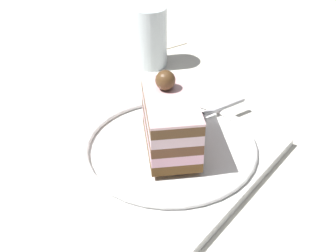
# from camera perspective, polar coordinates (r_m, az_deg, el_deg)

# --- Properties ---
(ground_plane) EXTENTS (2.40, 2.40, 0.00)m
(ground_plane) POSITION_cam_1_polar(r_m,az_deg,el_deg) (0.55, 2.68, -5.14)
(ground_plane) COLOR silver
(dessert_plate) EXTENTS (0.24, 0.24, 0.02)m
(dessert_plate) POSITION_cam_1_polar(r_m,az_deg,el_deg) (0.56, -0.00, -3.37)
(dessert_plate) COLOR white
(dessert_plate) RESTS_ON ground_plane
(cake_slice) EXTENTS (0.13, 0.12, 0.09)m
(cake_slice) POSITION_cam_1_polar(r_m,az_deg,el_deg) (0.53, 0.00, 0.47)
(cake_slice) COLOR brown
(cake_slice) RESTS_ON dessert_plate
(fork) EXTENTS (0.04, 0.11, 0.00)m
(fork) POSITION_cam_1_polar(r_m,az_deg,el_deg) (0.61, 5.34, 1.77)
(fork) COLOR silver
(fork) RESTS_ON dessert_plate
(drink_glass_near) EXTENTS (0.06, 0.06, 0.10)m
(drink_glass_near) POSITION_cam_1_polar(r_m,az_deg,el_deg) (0.76, -2.35, 11.11)
(drink_glass_near) COLOR silver
(drink_glass_near) RESTS_ON ground_plane
(folded_napkin) EXTENTS (0.12, 0.09, 0.00)m
(folded_napkin) POSITION_cam_1_polar(r_m,az_deg,el_deg) (0.88, -1.36, 11.36)
(folded_napkin) COLOR beige
(folded_napkin) RESTS_ON ground_plane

